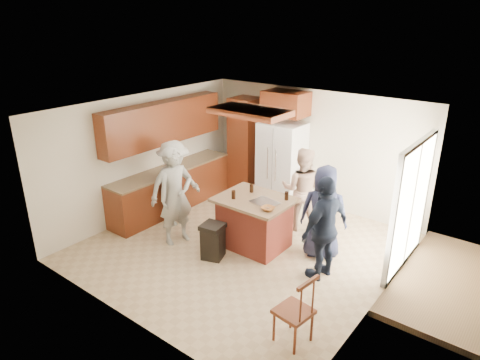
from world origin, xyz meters
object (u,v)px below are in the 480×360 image
Objects in this scene: person_side_right at (325,228)px; kitchen_island at (254,222)px; refrigerator at (281,164)px; trash_bin at (213,241)px; spindle_chair at (295,312)px; person_counter at (174,183)px; person_behind_left at (302,189)px; person_front_left at (176,196)px; person_behind_right at (324,212)px.

kitchen_island is at bearing -83.07° from person_side_right.
refrigerator is 2.78m from trash_bin.
spindle_chair is at bearing -42.27° from kitchen_island.
refrigerator reaches higher than person_side_right.
trash_bin is at bearing -99.53° from person_counter.
person_side_right reaches higher than person_behind_left.
refrigerator is 2.10m from kitchen_island.
person_front_left is 1.48m from kitchen_island.
trash_bin is (0.90, -0.04, -0.58)m from person_front_left.
kitchen_island is 0.84m from trash_bin.
trash_bin is 0.63× the size of spindle_chair.
person_behind_left is 0.91× the size of refrigerator.
person_side_right reaches higher than person_behind_right.
person_behind_left is 1.04m from person_behind_right.
kitchen_island is (-1.42, 0.12, -0.38)m from person_side_right.
spindle_chair is (1.84, -1.67, -0.02)m from kitchen_island.
spindle_chair is at bearing -91.31° from person_front_left.
refrigerator is (-1.80, 1.50, 0.08)m from person_behind_right.
kitchen_island is (-0.31, -1.10, -0.35)m from person_behind_left.
person_behind_left is 1.28× the size of kitchen_island.
person_behind_left is at bearing -46.55° from person_counter.
person_counter is 0.95× the size of refrigerator.
person_behind_right is at bearing -47.66° from person_front_left.
person_side_right reaches higher than spindle_chair.
person_behind_left is 1.00× the size of person_behind_right.
trash_bin is at bearing 157.14° from spindle_chair.
refrigerator is at bearing -60.82° from person_behind_right.
person_side_right is at bearing -44.41° from refrigerator.
person_side_right is (1.10, -1.22, 0.03)m from person_behind_left.
person_side_right is 1.47m from kitchen_island.
person_behind_right is 2.26m from spindle_chair.
trash_bin is (0.36, -2.70, -0.58)m from refrigerator.
kitchen_island is 2.48m from spindle_chair.
person_counter is (-0.54, 0.49, -0.04)m from person_front_left.
person_front_left reaches higher than person_counter.
spindle_chair is (2.52, -3.61, -0.45)m from refrigerator.
person_behind_right is 2.60× the size of trash_bin.
person_counter is at bearing -116.39° from refrigerator.
person_behind_left is 2.60× the size of trash_bin.
person_front_left is 0.73m from person_counter.
person_front_left is at bearing -101.45° from refrigerator.
person_behind_left is at bearing 118.78° from spindle_chair.
kitchen_island is 2.03× the size of trash_bin.
kitchen_island is 1.29× the size of spindle_chair.
refrigerator reaches higher than spindle_chair.
kitchen_island is at bearing 0.50° from person_behind_right.
person_behind_right is at bearing -39.84° from refrigerator.
person_counter reaches higher than person_side_right.
refrigerator is (0.54, 2.66, 0.00)m from person_front_left.
person_front_left and refrigerator have the same top height.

